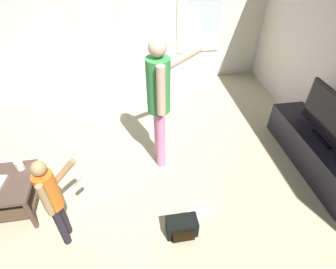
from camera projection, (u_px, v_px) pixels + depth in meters
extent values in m
cube|color=beige|center=(102.00, 184.00, 3.32)|extent=(6.08, 5.02, 0.02)
cube|color=white|center=(91.00, 5.00, 4.28)|extent=(6.08, 0.06, 2.83)
cube|color=white|center=(98.00, 32.00, 4.52)|extent=(0.71, 0.02, 2.06)
cube|color=silver|center=(97.00, 29.00, 4.48)|extent=(0.55, 0.01, 1.76)
cube|color=white|center=(141.00, 30.00, 4.61)|extent=(0.71, 0.02, 2.06)
cube|color=silver|center=(141.00, 27.00, 4.57)|extent=(0.55, 0.01, 1.76)
cube|color=white|center=(200.00, 8.00, 4.55)|extent=(0.80, 0.02, 1.50)
cube|color=silver|center=(201.00, 8.00, 4.54)|extent=(0.74, 0.01, 1.44)
cylinder|color=brown|center=(31.00, 215.00, 2.72)|extent=(0.05, 0.05, 0.42)
cylinder|color=brown|center=(40.00, 177.00, 3.12)|extent=(0.05, 0.05, 0.42)
cube|color=black|center=(316.00, 152.00, 3.43)|extent=(0.46, 1.66, 0.42)
cube|color=black|center=(323.00, 138.00, 3.28)|extent=(0.08, 0.34, 0.04)
cube|color=black|center=(333.00, 119.00, 3.08)|extent=(0.04, 0.96, 0.56)
cube|color=black|center=(331.00, 119.00, 3.08)|extent=(0.00, 0.91, 0.51)
cylinder|color=pink|center=(161.00, 141.00, 3.30)|extent=(0.11, 0.11, 0.80)
cylinder|color=pink|center=(159.00, 132.00, 3.43)|extent=(0.11, 0.11, 0.80)
cylinder|color=#3C924B|center=(158.00, 86.00, 2.91)|extent=(0.26, 0.26, 0.63)
sphere|color=beige|center=(157.00, 47.00, 2.63)|extent=(0.19, 0.19, 0.19)
cylinder|color=beige|center=(161.00, 91.00, 2.75)|extent=(0.09, 0.09, 0.56)
cylinder|color=beige|center=(178.00, 61.00, 2.96)|extent=(0.54, 0.10, 0.33)
cube|color=white|center=(199.00, 69.00, 3.08)|extent=(0.14, 0.04, 0.09)
cylinder|color=#242129|center=(62.00, 227.00, 2.56)|extent=(0.07, 0.07, 0.53)
cylinder|color=#242129|center=(63.00, 217.00, 2.65)|extent=(0.07, 0.07, 0.53)
cylinder|color=orange|center=(48.00, 191.00, 2.30)|extent=(0.17, 0.17, 0.41)
sphere|color=tan|center=(38.00, 168.00, 2.12)|extent=(0.13, 0.13, 0.13)
cylinder|color=tan|center=(46.00, 200.00, 2.20)|extent=(0.06, 0.06, 0.37)
cylinder|color=tan|center=(63.00, 173.00, 2.36)|extent=(0.29, 0.07, 0.31)
cube|color=white|center=(80.00, 182.00, 2.47)|extent=(0.12, 0.04, 0.12)
cube|color=black|center=(182.00, 226.00, 2.74)|extent=(0.31, 0.17, 0.21)
cube|color=black|center=(184.00, 237.00, 2.68)|extent=(0.22, 0.04, 0.10)
cube|color=white|center=(194.00, 214.00, 2.96)|extent=(0.46, 0.25, 0.02)
cube|color=silver|center=(194.00, 214.00, 2.96)|extent=(0.41, 0.21, 0.00)
cylinder|color=white|center=(19.00, 165.00, 2.84)|extent=(0.09, 0.09, 0.10)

